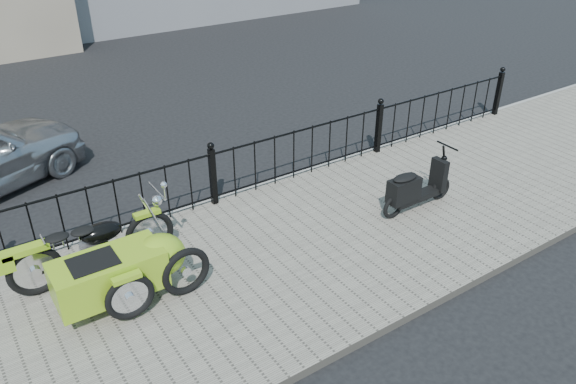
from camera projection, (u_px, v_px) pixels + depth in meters
ground at (257, 247)px, 8.24m from camera, size 120.00×120.00×0.00m
sidewalk at (275, 261)px, 7.85m from camera, size 30.00×3.80×0.12m
curb at (211, 202)px, 9.25m from camera, size 30.00×0.10×0.12m
iron_fence at (213, 177)px, 8.89m from camera, size 14.11×0.11×1.08m
motorcycle_sidecar at (119, 264)px, 6.90m from camera, size 2.28×1.48×0.98m
scooter at (414, 189)px, 8.75m from camera, size 1.44×0.42×0.97m
spare_tire at (186, 271)px, 6.99m from camera, size 0.67×0.14×0.66m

